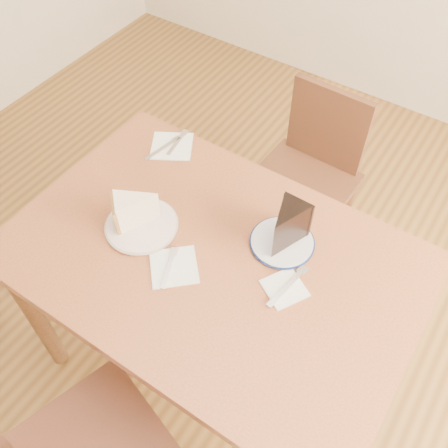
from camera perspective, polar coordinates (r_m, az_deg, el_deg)
ground at (r=2.12m, az=-0.97°, el=-15.37°), size 4.00×4.00×0.00m
table at (r=1.54m, az=-1.30°, el=-5.78°), size 1.20×0.80×0.75m
chair_far at (r=2.12m, az=9.47°, el=5.54°), size 0.41×0.41×0.80m
plate_cream at (r=1.54m, az=-9.39°, el=-0.16°), size 0.21×0.21×0.01m
plate_navy at (r=1.49m, az=6.65°, el=-2.09°), size 0.19×0.19×0.01m
carrot_cake at (r=1.52m, az=-9.74°, el=1.61°), size 0.15×0.15×0.09m
chocolate_cake at (r=1.44m, az=6.94°, el=-0.65°), size 0.10×0.13×0.12m
napkin_cream at (r=1.45m, az=-5.74°, el=-4.90°), size 0.19×0.19×0.00m
napkin_navy at (r=1.41m, az=6.93°, el=-7.29°), size 0.15×0.15×0.00m
napkin_spare at (r=1.78m, az=-5.98°, el=8.86°), size 0.19×0.19×0.00m
fork_cream at (r=1.44m, az=-6.31°, el=-5.02°), size 0.07×0.13×0.00m
knife_navy at (r=1.41m, az=7.25°, el=-7.08°), size 0.04×0.17×0.00m
fork_spare at (r=1.79m, az=-5.39°, el=9.26°), size 0.04×0.14×0.00m
knife_spare at (r=1.77m, az=-7.03°, el=8.58°), size 0.04×0.16×0.00m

